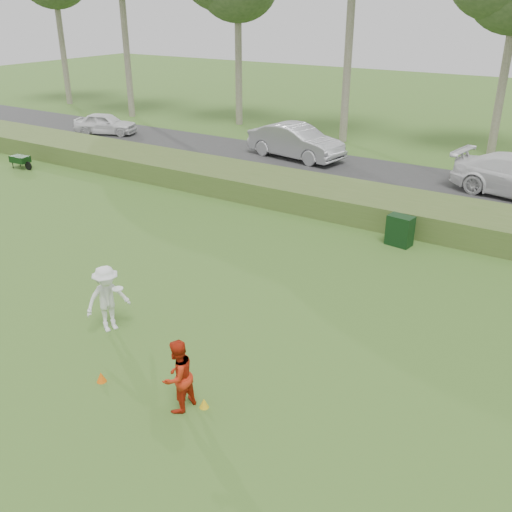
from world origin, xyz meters
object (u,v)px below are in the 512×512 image
Objects in this scene: player_white at (107,299)px; car_left at (105,123)px; player_red at (178,376)px; car_mid at (296,141)px; utility_cabinet at (400,231)px; cone_yellow at (204,403)px; cone_orange at (101,377)px.

player_white is 0.47× the size of car_left.
car_mid reaches higher than player_red.
player_white is 10.13m from utility_cabinet.
cone_yellow is at bearing -84.70° from utility_cabinet.
player_red is 10.66m from utility_cabinet.
car_left is at bearing 68.14° from player_white.
utility_cabinet reaches higher than cone_yellow.
car_left is at bearing 135.58° from cone_orange.
cone_orange is 0.06× the size of car_left.
utility_cabinet is 11.78m from car_mid.
car_left is (-18.23, 17.86, 0.58)m from cone_orange.
car_left is at bearing 104.36° from car_mid.
player_white is at bearing -157.27° from car_mid.
player_white is 23.34m from car_left.
car_left is (-20.65, 17.35, 0.59)m from cone_yellow.
cone_yellow is at bearing -84.84° from player_white.
cone_orange is 0.05× the size of car_mid.
car_mid is at bearing 106.41° from cone_orange.
player_white is at bearing -156.21° from car_left.
car_mid is (-8.02, 18.50, 0.81)m from cone_yellow.
player_white reaches higher than cone_yellow.
cone_orange is 2.47m from cone_yellow.
car_mid is at bearing 35.62° from player_white.
player_red is 26.85m from car_left.
player_white is at bearing -109.17° from player_red.
player_white is 1.10× the size of player_red.
player_red reaches higher than utility_cabinet.
utility_cabinet is at bearing -3.04° from player_white.
player_red is at bearing -148.77° from car_mid.
utility_cabinet is at bearing -124.77° from car_mid.
car_left is (-21.11, 7.02, 0.18)m from utility_cabinet.
car_left reaches higher than utility_cabinet.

